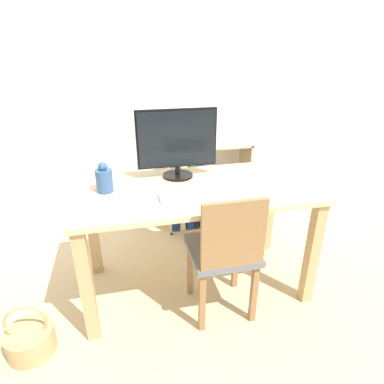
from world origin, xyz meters
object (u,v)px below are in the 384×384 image
object	(u,v)px
chair	(225,251)
vase	(104,179)
keyboard	(191,196)
basket	(30,339)
bookshelf	(195,190)
monitor	(177,142)

from	to	relation	value
chair	vase	bearing A→B (deg)	149.24
keyboard	basket	size ratio (longest dim) A/B	1.16
bookshelf	keyboard	bearing A→B (deg)	-104.74
vase	keyboard	bearing A→B (deg)	-21.33
keyboard	basket	distance (m)	1.21
keyboard	chair	distance (m)	0.38
keyboard	bookshelf	size ratio (longest dim) A/B	0.47
keyboard	vase	xyz separation A→B (m)	(-0.49, 0.19, 0.07)
keyboard	chair	bearing A→B (deg)	-47.23
bookshelf	basket	size ratio (longest dim) A/B	2.46
keyboard	vase	bearing A→B (deg)	158.67
keyboard	vase	distance (m)	0.53
monitor	chair	xyz separation A→B (m)	(0.18, -0.52, -0.53)
bookshelf	vase	bearing A→B (deg)	-134.24
keyboard	chair	world-z (taller)	chair
keyboard	vase	size ratio (longest dim) A/B	1.97
monitor	chair	size ratio (longest dim) A/B	0.62
bookshelf	basket	distance (m)	1.71
monitor	vase	distance (m)	0.53
keyboard	bookshelf	xyz separation A→B (m)	(0.25, 0.96, -0.41)
bookshelf	monitor	bearing A→B (deg)	-113.37
monitor	keyboard	distance (m)	0.41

